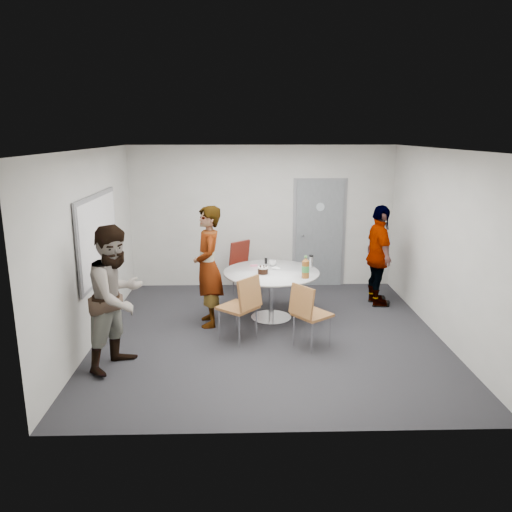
{
  "coord_description": "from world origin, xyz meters",
  "views": [
    {
      "loc": [
        -0.37,
        -6.91,
        2.92
      ],
      "look_at": [
        -0.18,
        0.25,
        1.14
      ],
      "focal_mm": 35.0,
      "sensor_mm": 36.0,
      "label": 1
    }
  ],
  "objects_px": {
    "person_right": "(379,256)",
    "chair_near_left": "(243,302)",
    "person_main": "(208,267)",
    "table": "(273,278)",
    "person_left": "(117,297)",
    "whiteboard": "(99,237)",
    "chair_far": "(244,262)",
    "door": "(319,234)",
    "chair_near_right": "(308,310)"
  },
  "relations": [
    {
      "from": "door",
      "to": "person_left",
      "type": "xyz_separation_m",
      "value": [
        -3.05,
        -3.44,
        -0.11
      ]
    },
    {
      "from": "chair_near_left",
      "to": "person_right",
      "type": "relative_size",
      "value": 0.56
    },
    {
      "from": "door",
      "to": "chair_near_left",
      "type": "bearing_deg",
      "value": -118.3
    },
    {
      "from": "person_main",
      "to": "chair_near_left",
      "type": "bearing_deg",
      "value": 28.52
    },
    {
      "from": "door",
      "to": "whiteboard",
      "type": "distance_m",
      "value": 4.25
    },
    {
      "from": "door",
      "to": "person_main",
      "type": "xyz_separation_m",
      "value": [
        -2.01,
        -2.04,
        -0.1
      ]
    },
    {
      "from": "table",
      "to": "person_left",
      "type": "height_order",
      "value": "person_left"
    },
    {
      "from": "door",
      "to": "person_main",
      "type": "relative_size",
      "value": 1.14
    },
    {
      "from": "person_main",
      "to": "person_right",
      "type": "height_order",
      "value": "person_main"
    },
    {
      "from": "chair_far",
      "to": "person_left",
      "type": "xyz_separation_m",
      "value": [
        -1.6,
        -2.91,
        0.32
      ]
    },
    {
      "from": "person_left",
      "to": "person_right",
      "type": "distance_m",
      "value": 4.5
    },
    {
      "from": "chair_near_left",
      "to": "chair_near_right",
      "type": "xyz_separation_m",
      "value": [
        0.88,
        -0.23,
        -0.04
      ]
    },
    {
      "from": "door",
      "to": "whiteboard",
      "type": "height_order",
      "value": "door"
    },
    {
      "from": "door",
      "to": "person_main",
      "type": "bearing_deg",
      "value": -134.57
    },
    {
      "from": "chair_near_left",
      "to": "door",
      "type": "bearing_deg",
      "value": 11.95
    },
    {
      "from": "door",
      "to": "person_left",
      "type": "bearing_deg",
      "value": -131.56
    },
    {
      "from": "door",
      "to": "chair_far",
      "type": "height_order",
      "value": "door"
    },
    {
      "from": "table",
      "to": "chair_near_right",
      "type": "height_order",
      "value": "table"
    },
    {
      "from": "whiteboard",
      "to": "person_main",
      "type": "relative_size",
      "value": 1.02
    },
    {
      "from": "door",
      "to": "chair_far",
      "type": "xyz_separation_m",
      "value": [
        -1.45,
        -0.53,
        -0.42
      ]
    },
    {
      "from": "table",
      "to": "person_left",
      "type": "bearing_deg",
      "value": -142.01
    },
    {
      "from": "chair_near_right",
      "to": "person_right",
      "type": "bearing_deg",
      "value": 103.56
    },
    {
      "from": "person_left",
      "to": "chair_near_right",
      "type": "bearing_deg",
      "value": -52.71
    },
    {
      "from": "chair_far",
      "to": "person_main",
      "type": "xyz_separation_m",
      "value": [
        -0.55,
        -1.51,
        0.33
      ]
    },
    {
      "from": "table",
      "to": "chair_far",
      "type": "distance_m",
      "value": 1.39
    },
    {
      "from": "table",
      "to": "person_main",
      "type": "xyz_separation_m",
      "value": [
        -1.01,
        -0.2,
        0.25
      ]
    },
    {
      "from": "chair_far",
      "to": "person_left",
      "type": "distance_m",
      "value": 3.34
    },
    {
      "from": "door",
      "to": "person_left",
      "type": "relative_size",
      "value": 1.15
    },
    {
      "from": "door",
      "to": "person_right",
      "type": "distance_m",
      "value": 1.48
    },
    {
      "from": "person_right",
      "to": "chair_near_left",
      "type": "bearing_deg",
      "value": 121.14
    },
    {
      "from": "door",
      "to": "chair_near_left",
      "type": "relative_size",
      "value": 2.17
    },
    {
      "from": "table",
      "to": "person_left",
      "type": "distance_m",
      "value": 2.62
    },
    {
      "from": "chair_far",
      "to": "chair_near_right",
      "type": "bearing_deg",
      "value": 67.3
    },
    {
      "from": "chair_near_left",
      "to": "person_main",
      "type": "xyz_separation_m",
      "value": [
        -0.53,
        0.71,
        0.33
      ]
    },
    {
      "from": "door",
      "to": "chair_near_right",
      "type": "xyz_separation_m",
      "value": [
        -0.59,
        -2.97,
        -0.46
      ]
    },
    {
      "from": "whiteboard",
      "to": "chair_far",
      "type": "distance_m",
      "value": 2.87
    },
    {
      "from": "whiteboard",
      "to": "chair_far",
      "type": "xyz_separation_m",
      "value": [
        2.11,
        1.76,
        -0.85
      ]
    },
    {
      "from": "table",
      "to": "chair_near_left",
      "type": "distance_m",
      "value": 1.03
    },
    {
      "from": "chair_near_right",
      "to": "person_left",
      "type": "xyz_separation_m",
      "value": [
        -2.46,
        -0.47,
        0.36
      ]
    },
    {
      "from": "chair_near_left",
      "to": "person_main",
      "type": "bearing_deg",
      "value": 77.09
    },
    {
      "from": "whiteboard",
      "to": "chair_far",
      "type": "bearing_deg",
      "value": 39.8
    },
    {
      "from": "door",
      "to": "chair_near_right",
      "type": "distance_m",
      "value": 3.07
    },
    {
      "from": "chair_near_right",
      "to": "person_left",
      "type": "distance_m",
      "value": 2.53
    },
    {
      "from": "door",
      "to": "chair_near_left",
      "type": "height_order",
      "value": "door"
    },
    {
      "from": "door",
      "to": "table",
      "type": "xyz_separation_m",
      "value": [
        -0.99,
        -1.84,
        -0.34
      ]
    },
    {
      "from": "person_left",
      "to": "door",
      "type": "bearing_deg",
      "value": -15.02
    },
    {
      "from": "whiteboard",
      "to": "table",
      "type": "distance_m",
      "value": 2.71
    },
    {
      "from": "chair_near_right",
      "to": "person_left",
      "type": "height_order",
      "value": "person_left"
    },
    {
      "from": "person_main",
      "to": "person_right",
      "type": "distance_m",
      "value": 2.98
    },
    {
      "from": "chair_far",
      "to": "person_right",
      "type": "height_order",
      "value": "person_right"
    }
  ]
}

